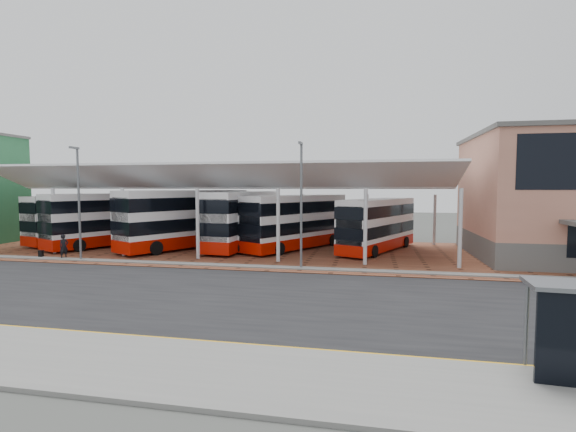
{
  "coord_description": "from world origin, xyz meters",
  "views": [
    {
      "loc": [
        6.34,
        -19.79,
        5.28
      ],
      "look_at": [
        1.03,
        6.87,
        3.38
      ],
      "focal_mm": 26.0,
      "sensor_mm": 36.0,
      "label": 1
    }
  ],
  "objects_px": {
    "bus_2": "(186,219)",
    "bus_5": "(378,225)",
    "bus_0": "(85,219)",
    "bus_1": "(111,220)",
    "pedestrian": "(64,247)",
    "bus_3": "(243,220)",
    "bus_4": "(296,222)"
  },
  "relations": [
    {
      "from": "bus_2",
      "to": "bus_5",
      "type": "relative_size",
      "value": 1.14
    },
    {
      "from": "bus_0",
      "to": "bus_2",
      "type": "xyz_separation_m",
      "value": [
        11.12,
        -1.86,
        0.26
      ]
    },
    {
      "from": "bus_0",
      "to": "bus_2",
      "type": "relative_size",
      "value": 0.92
    },
    {
      "from": "bus_2",
      "to": "bus_5",
      "type": "distance_m",
      "value": 16.16
    },
    {
      "from": "bus_1",
      "to": "bus_2",
      "type": "distance_m",
      "value": 7.16
    },
    {
      "from": "bus_2",
      "to": "pedestrian",
      "type": "height_order",
      "value": "bus_2"
    },
    {
      "from": "bus_0",
      "to": "bus_3",
      "type": "xyz_separation_m",
      "value": [
        15.77,
        -0.35,
        0.21
      ]
    },
    {
      "from": "bus_2",
      "to": "bus_5",
      "type": "xyz_separation_m",
      "value": [
        16.08,
        1.56,
        -0.34
      ]
    },
    {
      "from": "bus_3",
      "to": "pedestrian",
      "type": "relative_size",
      "value": 6.69
    },
    {
      "from": "bus_0",
      "to": "bus_2",
      "type": "distance_m",
      "value": 11.27
    },
    {
      "from": "bus_1",
      "to": "pedestrian",
      "type": "bearing_deg",
      "value": -58.25
    },
    {
      "from": "pedestrian",
      "to": "bus_3",
      "type": "bearing_deg",
      "value": -33.59
    },
    {
      "from": "bus_4",
      "to": "pedestrian",
      "type": "distance_m",
      "value": 17.77
    },
    {
      "from": "bus_4",
      "to": "bus_5",
      "type": "xyz_separation_m",
      "value": [
        6.72,
        0.18,
        -0.14
      ]
    },
    {
      "from": "pedestrian",
      "to": "bus_0",
      "type": "bearing_deg",
      "value": 48.35
    },
    {
      "from": "bus_0",
      "to": "bus_2",
      "type": "bearing_deg",
      "value": 8.34
    },
    {
      "from": "bus_1",
      "to": "pedestrian",
      "type": "xyz_separation_m",
      "value": [
        0.79,
        -6.86,
        -1.42
      ]
    },
    {
      "from": "bus_3",
      "to": "bus_5",
      "type": "distance_m",
      "value": 11.43
    },
    {
      "from": "bus_3",
      "to": "bus_5",
      "type": "height_order",
      "value": "bus_3"
    },
    {
      "from": "bus_0",
      "to": "pedestrian",
      "type": "height_order",
      "value": "bus_0"
    },
    {
      "from": "bus_3",
      "to": "bus_1",
      "type": "bearing_deg",
      "value": -167.47
    },
    {
      "from": "bus_3",
      "to": "bus_4",
      "type": "height_order",
      "value": "bus_3"
    },
    {
      "from": "bus_0",
      "to": "bus_5",
      "type": "bearing_deg",
      "value": 17.19
    },
    {
      "from": "bus_0",
      "to": "bus_3",
      "type": "height_order",
      "value": "bus_3"
    },
    {
      "from": "bus_3",
      "to": "pedestrian",
      "type": "height_order",
      "value": "bus_3"
    },
    {
      "from": "bus_1",
      "to": "bus_5",
      "type": "relative_size",
      "value": 1.09
    },
    {
      "from": "bus_4",
      "to": "bus_0",
      "type": "bearing_deg",
      "value": -151.37
    },
    {
      "from": "bus_3",
      "to": "bus_5",
      "type": "relative_size",
      "value": 1.15
    },
    {
      "from": "bus_2",
      "to": "bus_1",
      "type": "bearing_deg",
      "value": -152.35
    },
    {
      "from": "bus_5",
      "to": "bus_2",
      "type": "bearing_deg",
      "value": -150.0
    },
    {
      "from": "bus_1",
      "to": "bus_3",
      "type": "bearing_deg",
      "value": 32.03
    },
    {
      "from": "bus_1",
      "to": "pedestrian",
      "type": "distance_m",
      "value": 7.05
    }
  ]
}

